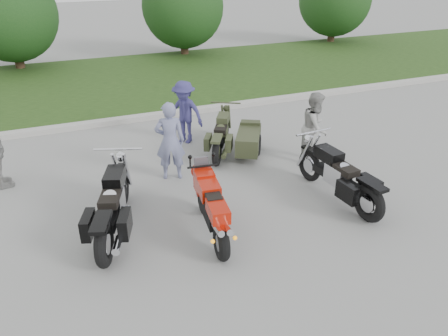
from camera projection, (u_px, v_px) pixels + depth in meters
name	position (u px, v px, depth m)	size (l,w,h in m)	color
ground	(203.00, 232.00, 7.68)	(80.00, 80.00, 0.00)	gray
curb	(132.00, 119.00, 12.60)	(60.00, 0.30, 0.15)	#ADAAA2
grass_strip	(109.00, 83.00, 16.04)	(60.00, 8.00, 0.14)	#395B1F
tree_mid_left	(10.00, 15.00, 16.83)	(3.60, 3.60, 4.00)	#3F2B1C
tree_mid_right	(183.00, 7.00, 19.21)	(3.60, 3.60, 4.00)	#3F2B1C
sportbike_red	(212.00, 207.00, 7.37)	(0.52, 2.02, 0.96)	black
cruiser_left	(113.00, 209.00, 7.42)	(1.01, 2.49, 0.99)	black
cruiser_right	(341.00, 179.00, 8.44)	(0.52, 2.47, 0.95)	black
cruiser_sidecar	(237.00, 139.00, 10.46)	(1.69, 2.05, 0.85)	black
person_stripe	(170.00, 141.00, 9.16)	(0.63, 0.41, 1.71)	#777CA2
person_grey	(315.00, 127.00, 9.98)	(0.79, 0.62, 1.63)	#9A9994
person_denim	(184.00, 112.00, 10.95)	(1.03, 0.59, 1.60)	navy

